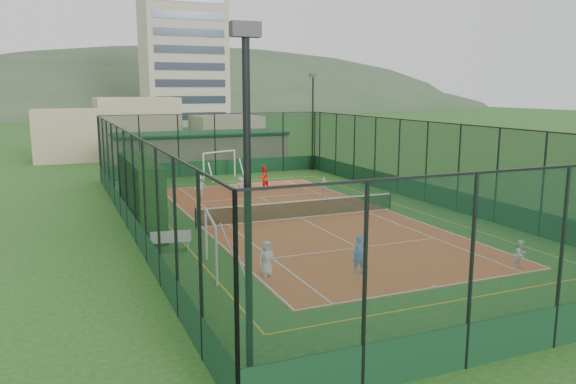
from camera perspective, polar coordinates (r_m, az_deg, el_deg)
name	(u,v)px	position (r m, az deg, el deg)	size (l,w,h in m)	color
ground	(300,218)	(30.77, 1.21, -2.64)	(300.00, 300.00, 0.00)	#1E541C
court_slab	(300,218)	(30.77, 1.21, -2.63)	(11.17, 23.97, 0.01)	#CA562D
tennis_net	(300,208)	(30.65, 1.21, -1.68)	(11.67, 0.12, 1.06)	black
perimeter_fence	(300,173)	(30.30, 1.23, 1.97)	(18.12, 34.12, 5.00)	black
floodlight_sw	(248,227)	(11.71, -4.08, -3.58)	(0.60, 0.26, 8.25)	black
floodlight_ne	(313,122)	(48.73, 2.52, 7.08)	(0.60, 0.26, 8.25)	black
clubhouse	(200,150)	(51.14, -8.90, 4.26)	(15.20, 7.20, 3.15)	tan
apartment_tower	(183,46)	(112.31, -10.66, 14.35)	(15.00, 12.00, 30.00)	beige
distant_hills	(95,113)	(177.92, -19.06, 7.61)	(200.00, 60.00, 24.00)	#384C33
hedge_left	(140,194)	(29.29, -14.76, -0.15)	(1.20, 8.02, 3.51)	black
white_bench	(170,240)	(24.97, -11.87, -4.82)	(1.73, 0.47, 0.97)	white
futsal_goal_near	(211,245)	(21.79, -7.85, -5.33)	(0.97, 3.33, 2.15)	white
futsal_goal_far	(220,165)	(44.39, -6.97, 2.71)	(3.28, 0.95, 2.12)	white
child_near_left	(267,258)	(21.26, -2.16, -6.74)	(0.66, 0.43, 1.35)	white
child_near_mid	(360,254)	(21.64, 7.29, -6.31)	(0.54, 0.36, 1.49)	#4F84E2
child_near_right	(521,254)	(23.90, 22.56, -5.87)	(0.55, 0.43, 1.14)	white
child_far_left	(200,186)	(36.88, -8.91, 0.57)	(0.92, 0.53, 1.43)	silver
child_far_right	(324,188)	(36.39, 3.68, 0.46)	(0.77, 0.32, 1.32)	silver
child_far_back	(241,186)	(36.99, -4.81, 0.58)	(1.19, 0.38, 1.29)	silver
coach	(263,178)	(39.07, -2.51, 1.45)	(0.83, 0.65, 1.71)	red
tennis_balls	(318,210)	(32.50, 3.08, -1.87)	(3.37, 1.28, 0.07)	#CCE033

